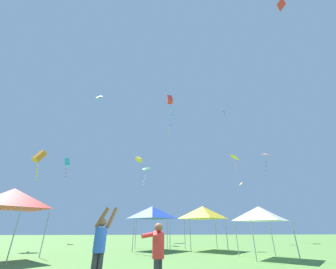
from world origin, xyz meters
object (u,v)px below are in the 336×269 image
object	(u,v)px
kite_blue_delta	(170,125)
kite_yellow_diamond	(235,158)
canopy_tent_yellow	(203,212)
kite_lime_delta	(99,97)
kite_red_diamond	(281,5)
kite_orange_box	(39,157)
canopy_tent_red	(12,198)
kite_cyan_box	(67,163)
canopy_tent_blue	(152,212)
kite_purple_diamond	(224,112)
canopy_tent_white	(259,214)
person_flyer_blue	(100,243)
person_watcher_red	(158,250)
kite_orange_delta	(241,184)
kite_pink_delta	(265,155)
kite_red_box	(170,100)
kite_yellow_box	(139,159)
kite_green_diamond	(146,169)

from	to	relation	value
kite_blue_delta	kite_yellow_diamond	bearing A→B (deg)	32.69
canopy_tent_yellow	kite_lime_delta	bearing A→B (deg)	150.72
kite_red_diamond	kite_orange_box	distance (m)	32.37
canopy_tent_red	kite_cyan_box	xyz separation A→B (m)	(-5.17, 18.71, 7.64)
canopy_tent_red	kite_red_diamond	xyz separation A→B (m)	(22.45, 1.91, 22.59)
kite_blue_delta	kite_cyan_box	xyz separation A→B (m)	(-15.12, 7.42, -3.19)
canopy_tent_red	canopy_tent_blue	bearing A→B (deg)	36.36
canopy_tent_blue	kite_purple_diamond	bearing A→B (deg)	49.14
kite_lime_delta	kite_cyan_box	bearing A→B (deg)	128.09
canopy_tent_white	kite_yellow_diamond	distance (m)	21.82
canopy_tent_red	canopy_tent_white	world-z (taller)	canopy_tent_red
canopy_tent_blue	kite_cyan_box	distance (m)	20.02
person_flyer_blue	person_watcher_red	xyz separation A→B (m)	(1.72, -0.84, -0.14)
kite_orange_delta	kite_yellow_diamond	distance (m)	7.04
kite_pink_delta	kite_red_diamond	world-z (taller)	kite_red_diamond
canopy_tent_yellow	kite_orange_box	bearing A→B (deg)	167.56
kite_cyan_box	person_watcher_red	bearing A→B (deg)	-62.13
canopy_tent_red	kite_red_box	size ratio (longest dim) A/B	1.09
kite_lime_delta	kite_cyan_box	distance (m)	11.38
kite_pink_delta	kite_yellow_box	xyz separation A→B (m)	(-17.24, 2.60, -0.29)
kite_yellow_box	canopy_tent_yellow	bearing A→B (deg)	-58.02
person_flyer_blue	canopy_tent_yellow	world-z (taller)	canopy_tent_yellow
kite_pink_delta	kite_red_diamond	size ratio (longest dim) A/B	2.55
kite_orange_delta	kite_yellow_diamond	xyz separation A→B (m)	(1.67, 4.56, 5.10)
person_watcher_red	kite_lime_delta	bearing A→B (deg)	113.61
kite_orange_delta	kite_cyan_box	xyz separation A→B (m)	(-24.79, 4.70, 3.72)
person_flyer_blue	kite_green_diamond	bearing A→B (deg)	88.82
kite_cyan_box	kite_yellow_box	bearing A→B (deg)	-16.89
canopy_tent_red	kite_purple_diamond	xyz separation A→B (m)	(21.96, 22.04, 19.90)
canopy_tent_red	kite_purple_diamond	world-z (taller)	kite_purple_diamond
kite_lime_delta	kite_purple_diamond	size ratio (longest dim) A/B	1.38
person_watcher_red	canopy_tent_white	xyz separation A→B (m)	(6.41, 6.63, 1.38)
canopy_tent_red	canopy_tent_white	bearing A→B (deg)	1.09
kite_lime_delta	kite_orange_delta	world-z (taller)	kite_lime_delta
canopy_tent_blue	kite_yellow_box	size ratio (longest dim) A/B	2.33
kite_orange_delta	canopy_tent_blue	bearing A→B (deg)	-145.04
canopy_tent_red	kite_yellow_box	world-z (taller)	kite_yellow_box
person_watcher_red	canopy_tent_red	world-z (taller)	canopy_tent_red
kite_red_box	kite_cyan_box	xyz separation A→B (m)	(-14.84, 10.94, -4.71)
kite_orange_delta	canopy_tent_red	bearing A→B (deg)	-144.47
kite_green_diamond	kite_yellow_diamond	world-z (taller)	kite_yellow_diamond
kite_orange_box	canopy_tent_yellow	bearing A→B (deg)	-12.44
kite_orange_box	kite_purple_diamond	distance (m)	32.59
kite_red_box	kite_cyan_box	distance (m)	19.03
person_flyer_blue	person_watcher_red	world-z (taller)	person_flyer_blue
kite_purple_diamond	kite_cyan_box	distance (m)	29.95
canopy_tent_red	kite_yellow_diamond	bearing A→B (deg)	41.10
kite_orange_box	person_flyer_blue	bearing A→B (deg)	-54.20
person_watcher_red	kite_green_diamond	world-z (taller)	kite_green_diamond
kite_lime_delta	kite_green_diamond	world-z (taller)	kite_lime_delta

